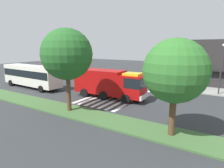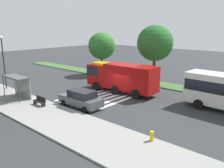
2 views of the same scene
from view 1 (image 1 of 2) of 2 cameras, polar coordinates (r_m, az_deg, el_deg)
ground_plane at (r=25.59m, az=-0.56°, el=-3.11°), size 120.00×120.00×0.00m
sidewalk at (r=33.38m, az=7.75°, el=0.34°), size 60.00×4.95×0.14m
median_strip at (r=19.52m, az=-13.40°, el=-7.86°), size 60.00×3.00×0.14m
crosswalk at (r=24.94m, az=1.95°, el=-3.48°), size 5.85×11.81×0.01m
fire_truck at (r=23.24m, az=-0.41°, el=0.42°), size 9.51×3.09×3.50m
parked_car_west at (r=51.75m, az=-27.47°, el=3.99°), size 4.62×2.07×1.73m
parked_car_mid at (r=45.57m, az=-22.62°, el=3.58°), size 4.52×2.11×1.77m
parked_car_east at (r=29.83m, az=5.40°, el=0.72°), size 4.79×2.19×1.78m
transit_bus at (r=31.97m, az=-23.48°, el=2.66°), size 11.65×3.21×3.49m
bus_stop_shelter at (r=29.80m, az=20.42°, el=1.95°), size 3.50×1.40×2.46m
bench_near_shelter at (r=31.03m, az=13.02°, el=0.29°), size 1.60×0.50×0.90m
street_lamp at (r=28.22m, az=30.57°, el=4.97°), size 0.36×0.36×6.63m
storefront_building at (r=34.84m, az=28.63°, el=5.63°), size 8.94×5.27×7.50m
sidewalk_tree_far_west at (r=40.74m, az=-13.91°, el=7.66°), size 3.38×3.38×5.58m
median_tree_far_west at (r=18.31m, az=-13.66°, el=8.78°), size 4.91×4.91×8.00m
median_tree_west at (r=13.32m, az=18.82°, el=3.74°), size 4.43×4.43×6.87m
fire_hydrant at (r=36.28m, az=-6.73°, el=1.92°), size 0.28×0.28×0.70m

